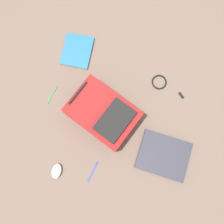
# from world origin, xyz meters

# --- Properties ---
(ground_plane) EXTENTS (3.39, 3.39, 0.00)m
(ground_plane) POSITION_xyz_m (0.00, 0.00, 0.00)
(ground_plane) COLOR brown
(backpack) EXTENTS (0.53, 0.47, 0.20)m
(backpack) POSITION_xyz_m (-0.09, -0.06, 0.09)
(backpack) COLOR maroon
(backpack) RESTS_ON ground_plane
(laptop) EXTENTS (0.38, 0.32, 0.03)m
(laptop) POSITION_xyz_m (0.36, -0.27, 0.02)
(laptop) COLOR #24242C
(laptop) RESTS_ON ground_plane
(book_manual) EXTENTS (0.22, 0.26, 0.02)m
(book_manual) POSITION_xyz_m (-0.36, 0.38, 0.01)
(book_manual) COLOR silver
(book_manual) RESTS_ON ground_plane
(computer_mouse) EXTENTS (0.07, 0.10, 0.04)m
(computer_mouse) POSITION_xyz_m (-0.34, -0.48, 0.02)
(computer_mouse) COLOR silver
(computer_mouse) RESTS_ON ground_plane
(cable_coil) EXTENTS (0.11, 0.11, 0.01)m
(cable_coil) POSITION_xyz_m (0.27, 0.25, 0.01)
(cable_coil) COLOR black
(cable_coil) RESTS_ON ground_plane
(pen_black) EXTENTS (0.05, 0.14, 0.01)m
(pen_black) POSITION_xyz_m (-0.10, -0.45, 0.00)
(pen_black) COLOR #1933B2
(pen_black) RESTS_ON ground_plane
(pen_blue) EXTENTS (0.05, 0.14, 0.01)m
(pen_blue) POSITION_xyz_m (-0.48, 0.03, 0.00)
(pen_blue) COLOR #198C33
(pen_blue) RESTS_ON ground_plane
(usb_stick) EXTENTS (0.05, 0.05, 0.01)m
(usb_stick) POSITION_xyz_m (0.43, 0.17, 0.00)
(usb_stick) COLOR black
(usb_stick) RESTS_ON ground_plane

